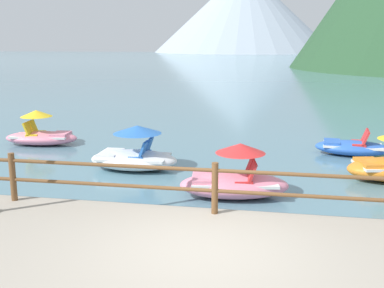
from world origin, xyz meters
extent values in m
plane|color=slate|center=(0.00, 40.00, 0.00)|extent=(200.00, 200.00, 0.00)
cylinder|color=brown|center=(-3.97, 1.55, 0.88)|extent=(0.12, 0.12, 0.95)
cylinder|color=brown|center=(0.00, 1.55, 0.88)|extent=(0.12, 0.12, 0.95)
cylinder|color=brown|center=(0.00, 1.55, 1.21)|extent=(23.80, 0.07, 0.07)
cylinder|color=brown|center=(0.00, 1.55, 0.83)|extent=(23.80, 0.07, 0.07)
ellipsoid|color=pink|center=(0.15, 3.70, 0.27)|extent=(2.61, 1.54, 0.54)
cube|color=silver|center=(0.15, 3.70, 0.37)|extent=(2.04, 1.25, 0.06)
cube|color=red|center=(0.30, 3.96, 0.44)|extent=(0.46, 0.46, 0.08)
cube|color=red|center=(0.48, 3.99, 0.66)|extent=(0.27, 0.43, 0.43)
cube|color=red|center=(0.37, 3.50, 0.44)|extent=(0.46, 0.46, 0.08)
cube|color=red|center=(0.55, 3.53, 0.66)|extent=(0.27, 0.43, 0.43)
cube|color=pink|center=(-0.51, 3.60, 0.43)|extent=(0.66, 0.90, 0.12)
cone|color=red|center=(0.27, 3.72, 1.14)|extent=(1.28, 1.28, 0.22)
ellipsoid|color=pink|center=(-6.82, 7.99, 0.23)|extent=(2.57, 1.37, 0.45)
cube|color=silver|center=(-6.82, 7.99, 0.31)|extent=(2.01, 1.11, 0.06)
cube|color=yellow|center=(-6.98, 7.75, 0.38)|extent=(0.44, 0.44, 0.08)
cube|color=yellow|center=(-7.16, 7.73, 0.60)|extent=(0.25, 0.42, 0.43)
cube|color=yellow|center=(-7.03, 8.19, 0.38)|extent=(0.44, 0.44, 0.08)
cube|color=yellow|center=(-7.21, 8.17, 0.60)|extent=(0.25, 0.42, 0.43)
cube|color=pink|center=(-6.15, 8.07, 0.37)|extent=(0.62, 0.83, 0.12)
cone|color=yellow|center=(-6.94, 7.98, 1.08)|extent=(1.16, 1.16, 0.22)
ellipsoid|color=blue|center=(3.37, 8.37, 0.22)|extent=(2.34, 1.32, 0.45)
cube|color=silver|center=(3.37, 8.37, 0.30)|extent=(1.83, 1.07, 0.06)
cube|color=red|center=(3.56, 8.58, 0.37)|extent=(0.44, 0.44, 0.08)
cube|color=red|center=(3.74, 8.56, 0.59)|extent=(0.25, 0.42, 0.43)
cube|color=red|center=(3.52, 8.14, 0.37)|extent=(0.44, 0.44, 0.08)
cube|color=red|center=(3.70, 8.12, 0.59)|extent=(0.25, 0.42, 0.43)
cube|color=blue|center=(2.76, 8.44, 0.36)|extent=(0.57, 0.82, 0.12)
ellipsoid|color=white|center=(-2.79, 5.58, 0.26)|extent=(2.43, 1.41, 0.51)
cube|color=silver|center=(-2.79, 5.58, 0.35)|extent=(1.89, 1.15, 0.06)
cube|color=blue|center=(-2.61, 5.86, 0.42)|extent=(0.40, 0.40, 0.08)
cube|color=blue|center=(-2.43, 5.86, 0.64)|extent=(0.21, 0.40, 0.43)
cube|color=blue|center=(-2.61, 5.30, 0.42)|extent=(0.40, 0.40, 0.08)
cube|color=blue|center=(-2.43, 5.30, 0.64)|extent=(0.21, 0.40, 0.43)
cube|color=white|center=(-3.46, 5.57, 0.41)|extent=(0.54, 0.98, 0.12)
cone|color=blue|center=(-2.67, 5.58, 1.12)|extent=(1.33, 1.33, 0.22)
cube|color=orange|center=(3.39, 5.61, 0.45)|extent=(0.72, 1.00, 0.12)
cone|color=#9EADBC|center=(-10.16, 142.08, 12.47)|extent=(54.77, 54.77, 24.95)
camera|label=1|loc=(1.06, -6.45, 3.47)|focal=43.95mm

